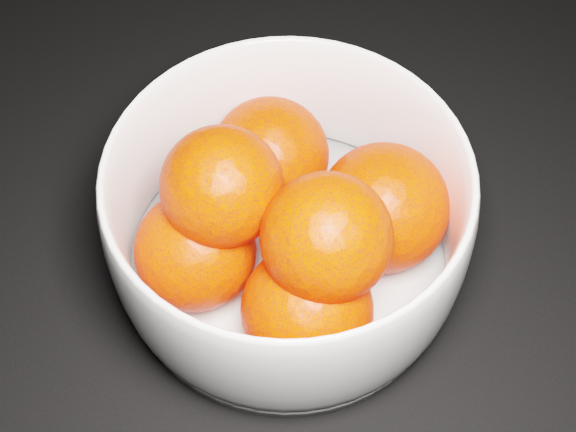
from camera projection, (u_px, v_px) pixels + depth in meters
The scene contains 3 objects.
ground at pixel (36, 138), 0.68m from camera, with size 3.00×3.00×0.00m, color black.
bowl at pixel (288, 221), 0.56m from camera, with size 0.25×0.25×0.12m.
orange_pile at pixel (291, 223), 0.55m from camera, with size 0.19×0.19×0.14m.
Camera 1 is at (0.41, -0.26, 0.53)m, focal length 50.00 mm.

